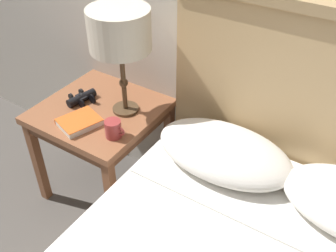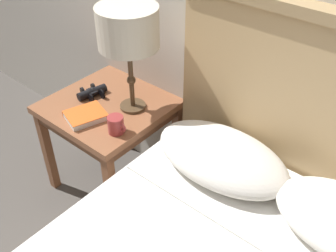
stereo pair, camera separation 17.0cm
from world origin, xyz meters
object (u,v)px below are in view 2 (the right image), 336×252
at_px(binoculars_pair, 92,92).
at_px(table_lamp, 128,30).
at_px(coffee_mug, 116,125).
at_px(book_on_nightstand, 85,115).
at_px(nightstand, 109,115).

bearing_deg(binoculars_pair, table_lamp, 14.92).
xyz_separation_m(binoculars_pair, coffee_mug, (0.32, -0.13, 0.02)).
relative_size(book_on_nightstand, coffee_mug, 2.15).
height_order(book_on_nightstand, coffee_mug, coffee_mug).
relative_size(table_lamp, binoculars_pair, 3.17).
distance_m(binoculars_pair, coffee_mug, 0.34).
height_order(nightstand, coffee_mug, coffee_mug).
relative_size(nightstand, table_lamp, 1.11).
relative_size(table_lamp, book_on_nightstand, 2.35).
bearing_deg(binoculars_pair, nightstand, 3.60).
bearing_deg(book_on_nightstand, coffee_mug, 5.44).
distance_m(table_lamp, book_on_nightstand, 0.47).
distance_m(book_on_nightstand, binoculars_pair, 0.19).
distance_m(nightstand, binoculars_pair, 0.15).
distance_m(book_on_nightstand, coffee_mug, 0.20).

